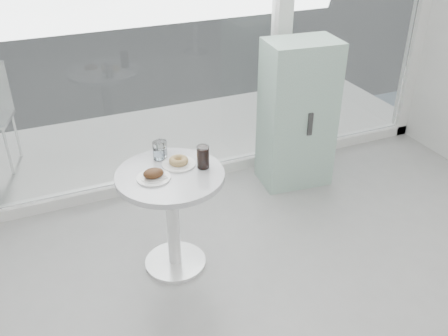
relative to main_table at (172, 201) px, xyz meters
name	(u,v)px	position (x,y,z in m)	size (l,w,h in m)	color
main_table	(172,201)	(0.00, 0.00, 0.00)	(0.72, 0.72, 0.77)	white
patio_deck	(164,140)	(0.50, 1.90, -0.53)	(5.60, 1.60, 0.05)	white
mint_cabinet	(297,115)	(1.38, 0.70, 0.10)	(0.64, 0.46, 1.31)	#8AB09B
plate_fritter	(154,175)	(-0.11, -0.02, 0.25)	(0.22, 0.22, 0.07)	white
plate_donut	(179,162)	(0.09, 0.09, 0.24)	(0.23, 0.23, 0.05)	white
water_tumbler_a	(159,151)	(-0.01, 0.22, 0.28)	(0.08, 0.08, 0.13)	white
water_tumbler_b	(162,149)	(0.02, 0.24, 0.27)	(0.07, 0.07, 0.12)	white
cola_glass	(203,157)	(0.23, -0.01, 0.30)	(0.08, 0.08, 0.16)	white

